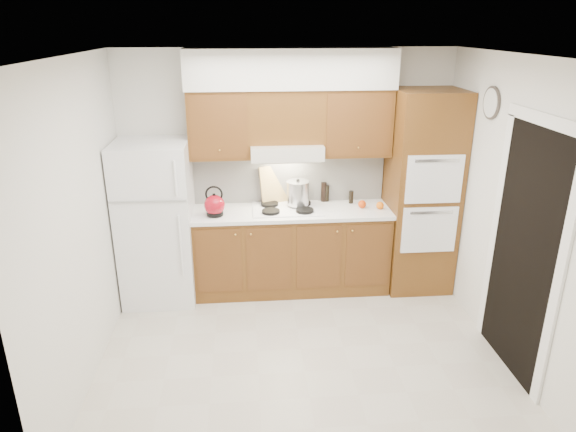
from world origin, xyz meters
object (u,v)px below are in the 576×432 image
(fridge, at_px, (157,223))
(kettle, at_px, (215,205))
(stock_pot, at_px, (298,193))
(oven_cabinet, at_px, (421,193))

(fridge, relative_size, kettle, 7.95)
(kettle, bearing_deg, stock_pot, 27.46)
(fridge, height_order, kettle, fridge)
(oven_cabinet, xyz_separation_m, stock_pot, (-1.34, 0.11, -0.00))
(oven_cabinet, distance_m, stock_pot, 1.34)
(fridge, distance_m, oven_cabinet, 2.86)
(stock_pot, bearing_deg, oven_cabinet, -4.82)
(fridge, xyz_separation_m, kettle, (0.61, -0.06, 0.20))
(oven_cabinet, bearing_deg, stock_pot, 175.18)
(kettle, height_order, stock_pot, stock_pot)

